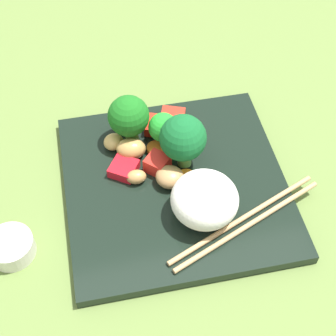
% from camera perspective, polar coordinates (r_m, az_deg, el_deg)
% --- Properties ---
extents(ground_plane, '(1.10, 1.10, 0.02)m').
position_cam_1_polar(ground_plane, '(0.66, 0.78, -2.78)').
color(ground_plane, '#5D7638').
extents(square_plate, '(0.28, 0.28, 0.01)m').
position_cam_1_polar(square_plate, '(0.64, 0.79, -1.89)').
color(square_plate, black).
rests_on(square_plate, ground_plane).
extents(rice_mound, '(0.11, 0.11, 0.06)m').
position_cam_1_polar(rice_mound, '(0.59, 4.04, -3.47)').
color(rice_mound, white).
rests_on(rice_mound, square_plate).
extents(broccoli_floret_0, '(0.06, 0.06, 0.08)m').
position_cam_1_polar(broccoli_floret_0, '(0.62, 1.65, 3.24)').
color(broccoli_floret_0, '#549242').
rests_on(broccoli_floret_0, square_plate).
extents(broccoli_floret_1, '(0.04, 0.04, 0.05)m').
position_cam_1_polar(broccoli_floret_1, '(0.66, -0.16, 4.51)').
color(broccoli_floret_1, '#76BD4E').
rests_on(broccoli_floret_1, square_plate).
extents(broccoli_floret_2, '(0.05, 0.05, 0.07)m').
position_cam_1_polar(broccoli_floret_2, '(0.65, -4.33, 5.61)').
color(broccoli_floret_2, '#72B149').
rests_on(broccoli_floret_2, square_plate).
extents(carrot_slice_0, '(0.03, 0.03, 0.01)m').
position_cam_1_polar(carrot_slice_0, '(0.67, -1.35, 2.14)').
color(carrot_slice_0, orange).
rests_on(carrot_slice_0, square_plate).
extents(carrot_slice_1, '(0.03, 0.03, 0.00)m').
position_cam_1_polar(carrot_slice_1, '(0.67, 2.31, 2.70)').
color(carrot_slice_1, orange).
rests_on(carrot_slice_1, square_plate).
extents(carrot_slice_2, '(0.03, 0.03, 0.01)m').
position_cam_1_polar(carrot_slice_2, '(0.64, 1.91, -0.83)').
color(carrot_slice_2, orange).
rests_on(carrot_slice_2, square_plate).
extents(pepper_chunk_0, '(0.04, 0.04, 0.01)m').
position_cam_1_polar(pepper_chunk_0, '(0.64, -4.87, -0.06)').
color(pepper_chunk_0, red).
rests_on(pepper_chunk_0, square_plate).
extents(pepper_chunk_1, '(0.04, 0.04, 0.01)m').
position_cam_1_polar(pepper_chunk_1, '(0.70, 0.49, 5.47)').
color(pepper_chunk_1, red).
rests_on(pepper_chunk_1, square_plate).
extents(pepper_chunk_2, '(0.04, 0.04, 0.02)m').
position_cam_1_polar(pepper_chunk_2, '(0.64, -1.16, 0.49)').
color(pepper_chunk_2, red).
rests_on(pepper_chunk_2, square_plate).
extents(pepper_chunk_3, '(0.04, 0.04, 0.01)m').
position_cam_1_polar(pepper_chunk_3, '(0.69, -1.32, 4.60)').
color(pepper_chunk_3, red).
rests_on(pepper_chunk_3, square_plate).
extents(pepper_chunk_4, '(0.03, 0.04, 0.01)m').
position_cam_1_polar(pepper_chunk_4, '(0.69, 1.30, 4.26)').
color(pepper_chunk_4, red).
rests_on(pepper_chunk_4, square_plate).
extents(chicken_piece_0, '(0.04, 0.04, 0.02)m').
position_cam_1_polar(chicken_piece_0, '(0.67, -6.00, 2.87)').
color(chicken_piece_0, tan).
rests_on(chicken_piece_0, square_plate).
extents(chicken_piece_1, '(0.03, 0.02, 0.02)m').
position_cam_1_polar(chicken_piece_1, '(0.63, -3.50, -0.98)').
color(chicken_piece_1, '#B38149').
rests_on(chicken_piece_1, square_plate).
extents(chicken_piece_2, '(0.04, 0.03, 0.02)m').
position_cam_1_polar(chicken_piece_2, '(0.69, -4.59, 5.18)').
color(chicken_piece_2, tan).
rests_on(chicken_piece_2, square_plate).
extents(chicken_piece_3, '(0.05, 0.05, 0.02)m').
position_cam_1_polar(chicken_piece_3, '(0.63, 0.20, -1.00)').
color(chicken_piece_3, '#B18351').
rests_on(chicken_piece_3, square_plate).
extents(chicken_piece_4, '(0.04, 0.04, 0.03)m').
position_cam_1_polar(chicken_piece_4, '(0.66, -4.08, 2.12)').
color(chicken_piece_4, tan).
rests_on(chicken_piece_4, square_plate).
extents(chopstick_pair, '(0.20, 0.09, 0.01)m').
position_cam_1_polar(chopstick_pair, '(0.61, 8.53, -5.85)').
color(chopstick_pair, tan).
rests_on(chopstick_pair, square_plate).
extents(sauce_cup, '(0.05, 0.05, 0.02)m').
position_cam_1_polar(sauce_cup, '(0.62, -16.85, -8.30)').
color(sauce_cup, silver).
rests_on(sauce_cup, ground_plane).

